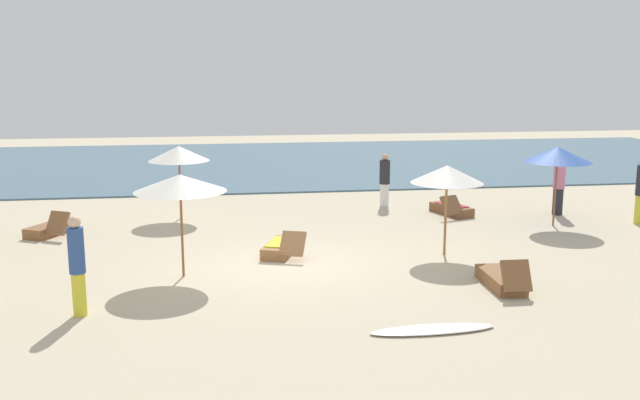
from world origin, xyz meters
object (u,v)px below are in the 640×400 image
at_px(umbrella_3, 180,183).
at_px(person_2, 559,184).
at_px(umbrella_7, 179,154).
at_px(lounger_3, 451,209).
at_px(umbrella_4, 447,174).
at_px(umbrella_1, 558,155).
at_px(surfboard, 432,329).
at_px(lounger_1, 502,279).
at_px(lounger_2, 281,247).
at_px(person_1, 385,180).
at_px(person_4, 77,264).
at_px(lounger_0, 52,229).

xyz_separation_m(umbrella_3, person_2, (11.11, 4.83, -1.10)).
bearing_deg(person_2, umbrella_3, -156.51).
height_order(umbrella_7, lounger_3, umbrella_7).
bearing_deg(umbrella_3, umbrella_4, 8.18).
bearing_deg(umbrella_1, surfboard, -128.79).
relative_size(lounger_1, lounger_2, 0.92).
bearing_deg(umbrella_3, person_1, 48.20).
bearing_deg(umbrella_4, person_2, 38.74).
relative_size(lounger_2, person_1, 1.05).
height_order(person_2, surfboard, person_2).
xyz_separation_m(umbrella_1, lounger_1, (-3.70, -5.15, -1.88)).
bearing_deg(umbrella_4, lounger_3, 69.17).
height_order(lounger_3, person_4, person_4).
bearing_deg(umbrella_7, lounger_2, -59.89).
bearing_deg(umbrella_7, surfboard, -64.19).
xyz_separation_m(umbrella_1, umbrella_7, (-10.63, 2.58, -0.10)).
bearing_deg(person_2, umbrella_4, -141.26).
relative_size(lounger_3, person_4, 0.95).
height_order(umbrella_1, person_1, umbrella_1).
distance_m(lounger_0, person_1, 10.19).
bearing_deg(lounger_3, lounger_0, -175.44).
bearing_deg(person_1, lounger_3, -41.91).
xyz_separation_m(umbrella_4, person_4, (-7.97, -3.08, -1.00)).
distance_m(person_4, surfboard, 6.49).
bearing_deg(lounger_2, surfboard, -68.10).
xyz_separation_m(lounger_2, surfboard, (2.15, -5.34, -0.14)).
bearing_deg(surfboard, person_1, 80.96).
bearing_deg(person_2, surfboard, -127.56).
relative_size(lounger_0, lounger_1, 1.04).
relative_size(lounger_2, person_2, 0.95).
bearing_deg(lounger_3, surfboard, -110.66).
relative_size(lounger_3, surfboard, 0.79).
bearing_deg(lounger_2, person_1, 54.42).
distance_m(umbrella_3, person_1, 9.28).
relative_size(lounger_2, lounger_3, 1.00).
bearing_deg(lounger_2, umbrella_3, -147.16).
bearing_deg(person_1, surfboard, -99.04).
height_order(lounger_0, person_1, person_1).
height_order(umbrella_4, lounger_2, umbrella_4).
xyz_separation_m(lounger_3, surfboard, (-3.45, -9.16, -0.14)).
bearing_deg(lounger_2, umbrella_1, 13.66).
distance_m(person_1, person_2, 5.38).
height_order(umbrella_4, umbrella_7, umbrella_4).
relative_size(umbrella_3, person_2, 1.19).
bearing_deg(umbrella_1, umbrella_7, 166.34).
height_order(umbrella_7, lounger_1, umbrella_7).
height_order(lounger_0, lounger_3, lounger_0).
bearing_deg(lounger_0, person_4, -73.36).
distance_m(umbrella_4, person_1, 6.07).
relative_size(person_1, surfboard, 0.76).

